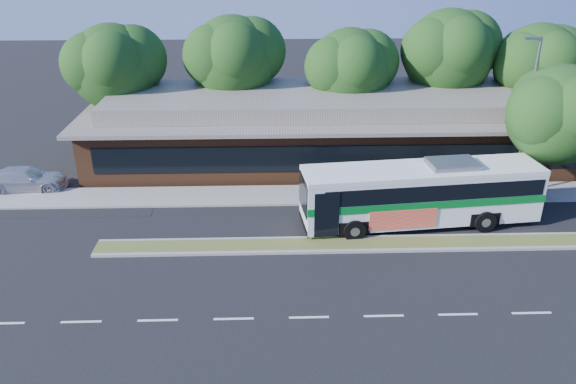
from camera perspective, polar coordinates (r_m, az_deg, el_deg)
The scene contains 14 objects.
ground at distance 27.37m, azimuth 7.77°, elevation -6.02°, with size 120.00×120.00×0.00m, color black.
median_strip at distance 27.85m, azimuth 7.59°, elevation -5.26°, with size 26.00×1.10×0.15m, color #525B26.
sidewalk at distance 32.94m, azimuth 6.06°, elevation -0.23°, with size 44.00×2.60×0.12m, color gray.
parking_lot at distance 38.44m, azimuth -22.38°, elevation 1.62°, with size 14.00×12.00×0.01m, color black.
plaza_building at distance 38.28m, azimuth 4.94°, elevation 6.76°, with size 33.20×11.20×4.45m.
lamp_post at distance 33.57m, azimuth 23.07°, elevation 7.22°, with size 0.93×0.18×9.07m.
tree_bg_a at distance 40.43m, azimuth -16.73°, elevation 12.29°, with size 6.47×5.80×8.63m.
tree_bg_b at distance 40.12m, azimuth -4.99°, elevation 13.53°, with size 6.69×6.00×9.00m.
tree_bg_c at distance 39.62m, azimuth 6.84°, elevation 12.49°, with size 6.24×5.60×8.26m.
tree_bg_d at distance 42.03m, azimuth 16.51°, elevation 13.53°, with size 6.91×6.20×9.37m.
tree_bg_e at distance 43.45m, azimuth 24.46°, elevation 11.79°, with size 6.47×5.80×8.50m.
transit_bus at distance 29.63m, azimuth 13.47°, elevation 0.19°, with size 12.51×3.96×3.46m.
sedan at distance 36.69m, azimuth -25.09°, elevation 1.20°, with size 1.92×4.72×1.37m, color #B9BBC1.
sidewalk_tree at distance 33.87m, azimuth 26.31°, elevation 7.31°, with size 6.02×5.40×7.77m.
Camera 1 is at (-4.41, -23.16, 13.91)m, focal length 35.00 mm.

